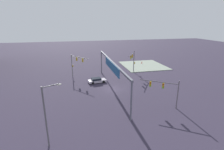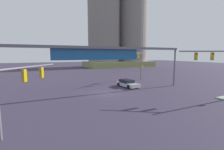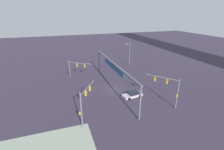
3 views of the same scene
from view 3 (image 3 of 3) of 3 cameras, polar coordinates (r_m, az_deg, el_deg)
name	(u,v)px [view 3 (image 3 of 3)]	position (r m, az deg, el deg)	size (l,w,h in m)	color
ground_plane	(112,89)	(40.52, 0.07, -4.83)	(204.06, 204.06, 0.00)	#342C3F
traffic_signal_near_corner	(76,66)	(46.96, -12.10, 2.95)	(4.08, 5.61, 5.09)	slate
traffic_signal_opposite_side	(169,86)	(33.67, 18.60, -3.53)	(5.52, 4.11, 6.05)	slate
traffic_signal_cross_street	(85,100)	(27.41, -9.25, -8.26)	(5.11, 3.68, 6.47)	slate
streetlamp_curved_arm	(129,52)	(57.42, 5.85, 7.60)	(1.28, 2.21, 7.78)	#5D5A5E
overhead_sign_gantry	(113,66)	(38.81, 0.50, 2.90)	(26.49, 0.43, 6.55)	slate
sedan_car_approaching	(133,95)	(37.08, 6.95, -6.58)	(2.48, 4.56, 1.21)	#B7ABBC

